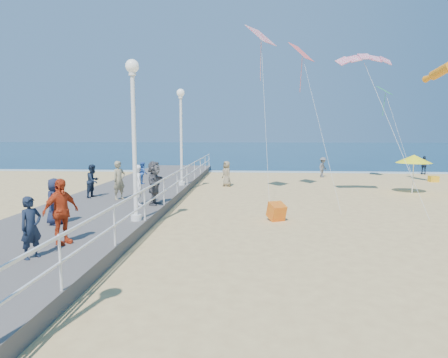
# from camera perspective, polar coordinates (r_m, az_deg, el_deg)

# --- Properties ---
(ground) EXTENTS (160.00, 160.00, 0.00)m
(ground) POSITION_cam_1_polar(r_m,az_deg,el_deg) (13.54, 10.14, -7.83)
(ground) COLOR #EAC67A
(ground) RESTS_ON ground
(ocean) EXTENTS (160.00, 90.00, 0.05)m
(ocean) POSITION_cam_1_polar(r_m,az_deg,el_deg) (78.11, 4.92, 4.30)
(ocean) COLOR #0C2F4C
(ocean) RESTS_ON ground
(surf_line) EXTENTS (160.00, 1.20, 0.04)m
(surf_line) POSITION_cam_1_polar(r_m,az_deg,el_deg) (33.72, 6.34, 1.04)
(surf_line) COLOR white
(surf_line) RESTS_ON ground
(boardwalk) EXTENTS (5.00, 44.00, 0.40)m
(boardwalk) POSITION_cam_1_polar(r_m,az_deg,el_deg) (14.69, -20.53, -6.20)
(boardwalk) COLOR slate
(boardwalk) RESTS_ON ground
(railing) EXTENTS (0.05, 42.00, 0.55)m
(railing) POSITION_cam_1_polar(r_m,az_deg,el_deg) (13.66, -11.31, -2.37)
(railing) COLOR white
(railing) RESTS_ON boardwalk
(lamp_post_mid) EXTENTS (0.44, 0.44, 5.32)m
(lamp_post_mid) POSITION_cam_1_polar(r_m,az_deg,el_deg) (13.58, -12.78, 7.76)
(lamp_post_mid) COLOR white
(lamp_post_mid) RESTS_ON boardwalk
(lamp_post_far) EXTENTS (0.44, 0.44, 5.32)m
(lamp_post_far) POSITION_cam_1_polar(r_m,az_deg,el_deg) (22.36, -6.16, 7.45)
(lamp_post_far) COLOR white
(lamp_post_far) RESTS_ON boardwalk
(woman_holding_toddler) EXTENTS (0.60, 0.71, 1.65)m
(woman_holding_toddler) POSITION_cam_1_polar(r_m,az_deg,el_deg) (16.67, -12.09, -0.83)
(woman_holding_toddler) COLOR white
(woman_holding_toddler) RESTS_ON boardwalk
(toddler_held) EXTENTS (0.49, 0.54, 0.90)m
(toddler_held) POSITION_cam_1_polar(r_m,az_deg,el_deg) (16.72, -11.50, 0.85)
(toddler_held) COLOR blue
(toddler_held) RESTS_ON boardwalk
(spectator_0) EXTENTS (0.56, 0.64, 1.49)m
(spectator_0) POSITION_cam_1_polar(r_m,az_deg,el_deg) (10.52, -25.86, -6.25)
(spectator_0) COLOR #162032
(spectator_0) RESTS_ON boardwalk
(spectator_3) EXTENTS (0.89, 1.11, 1.77)m
(spectator_3) POSITION_cam_1_polar(r_m,az_deg,el_deg) (11.48, -22.29, -4.32)
(spectator_3) COLOR red
(spectator_3) RESTS_ON boardwalk
(spectator_4) EXTENTS (0.63, 0.83, 1.51)m
(spectator_4) POSITION_cam_1_polar(r_m,az_deg,el_deg) (13.98, -23.01, -2.96)
(spectator_4) COLOR #1B223D
(spectator_4) RESTS_ON boardwalk
(spectator_5) EXTENTS (0.64, 1.70, 1.80)m
(spectator_5) POSITION_cam_1_polar(r_m,az_deg,el_deg) (16.58, -9.93, -0.55)
(spectator_5) COLOR #555459
(spectator_5) RESTS_ON boardwalk
(spectator_6) EXTENTS (0.69, 0.75, 1.71)m
(spectator_6) POSITION_cam_1_polar(r_m,az_deg,el_deg) (18.18, -14.76, -0.19)
(spectator_6) COLOR gray
(spectator_6) RESTS_ON boardwalk
(spectator_7) EXTENTS (0.72, 0.84, 1.51)m
(spectator_7) POSITION_cam_1_polar(r_m,az_deg,el_deg) (19.17, -18.20, -0.26)
(spectator_7) COLOR #182335
(spectator_7) RESTS_ON boardwalk
(beach_walker_a) EXTENTS (1.02, 1.12, 1.51)m
(beach_walker_a) POSITION_cam_1_polar(r_m,az_deg,el_deg) (30.56, 13.94, 1.64)
(beach_walker_a) COLOR slate
(beach_walker_a) RESTS_ON ground
(beach_walker_b) EXTENTS (0.93, 0.66, 1.47)m
(beach_walker_b) POSITION_cam_1_polar(r_m,az_deg,el_deg) (35.39, 26.69, 1.77)
(beach_walker_b) COLOR #1A2539
(beach_walker_b) RESTS_ON ground
(beach_walker_c) EXTENTS (0.86, 0.92, 1.58)m
(beach_walker_c) POSITION_cam_1_polar(r_m,az_deg,el_deg) (24.72, 0.38, 0.76)
(beach_walker_c) COLOR gray
(beach_walker_c) RESTS_ON ground
(box_kite) EXTENTS (0.80, 0.88, 0.74)m
(box_kite) POSITION_cam_1_polar(r_m,az_deg,el_deg) (15.41, 7.50, -4.85)
(box_kite) COLOR red
(box_kite) RESTS_ON ground
(beach_umbrella) EXTENTS (1.90, 1.90, 2.14)m
(beach_umbrella) POSITION_cam_1_polar(r_m,az_deg,el_deg) (24.12, 25.49, 2.61)
(beach_umbrella) COLOR white
(beach_umbrella) RESTS_ON ground
(beach_chair_left) EXTENTS (0.55, 0.55, 0.40)m
(beach_chair_left) POSITION_cam_1_polar(r_m,az_deg,el_deg) (30.53, 27.75, 0.01)
(beach_chair_left) COLOR yellow
(beach_chair_left) RESTS_ON ground
(kite_parafoil) EXTENTS (2.60, 0.94, 0.65)m
(kite_parafoil) POSITION_cam_1_polar(r_m,az_deg,el_deg) (21.10, 19.44, 16.18)
(kite_parafoil) COLOR #D3184D
(kite_windsock) EXTENTS (1.02, 2.78, 1.10)m
(kite_windsock) POSITION_cam_1_polar(r_m,az_deg,el_deg) (27.14, 28.64, 13.40)
(kite_windsock) COLOR orange
(kite_diamond_pink) EXTENTS (1.50, 1.64, 0.92)m
(kite_diamond_pink) POSITION_cam_1_polar(r_m,az_deg,el_deg) (22.73, 11.01, 17.36)
(kite_diamond_pink) COLOR #FB5C5D
(kite_diamond_green) EXTENTS (1.33, 1.38, 0.57)m
(kite_diamond_green) POSITION_cam_1_polar(r_m,az_deg,el_deg) (29.71, 21.96, 11.65)
(kite_diamond_green) COLOR green
(kite_diamond_redwhite) EXTENTS (1.61, 1.72, 0.92)m
(kite_diamond_redwhite) POSITION_cam_1_polar(r_m,az_deg,el_deg) (20.91, 5.30, 19.72)
(kite_diamond_redwhite) COLOR red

